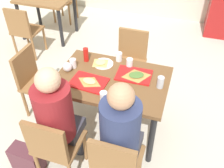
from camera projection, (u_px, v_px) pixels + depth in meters
ground_plane at (112, 126)px, 3.06m from camera, size 10.00×10.00×0.02m
main_table at (112, 86)px, 2.65m from camera, size 1.14×0.78×0.72m
chair_near_left at (54, 145)px, 2.24m from camera, size 0.40×0.40×0.84m
chair_near_right at (116, 163)px, 2.11m from camera, size 0.40×0.40×0.84m
chair_far_side at (131, 57)px, 3.30m from camera, size 0.40×0.40×0.84m
chair_left_end at (35, 78)px, 2.97m from camera, size 0.40×0.40×0.84m
person_in_red at (58, 115)px, 2.19m from camera, size 0.32×0.42×1.25m
person_in_brown_jacket at (121, 131)px, 2.05m from camera, size 0.32×0.42×1.25m
tray_red_near at (89, 82)px, 2.53m from camera, size 0.38×0.28×0.02m
tray_red_far at (134, 75)px, 2.62m from camera, size 0.37×0.27×0.02m
paper_plate_center at (103, 64)px, 2.78m from camera, size 0.22×0.22×0.01m
paper_plate_near_edge at (122, 95)px, 2.39m from camera, size 0.22×0.22×0.01m
pizza_slice_a at (89, 81)px, 2.51m from camera, size 0.22×0.17×0.02m
pizza_slice_b at (136, 75)px, 2.59m from camera, size 0.27×0.24×0.02m
pizza_slice_c at (100, 63)px, 2.77m from camera, size 0.22×0.22×0.02m
pizza_slice_d at (124, 96)px, 2.36m from camera, size 0.17×0.25×0.02m
plastic_cup_a at (119, 57)px, 2.80m from camera, size 0.07×0.07×0.10m
plastic_cup_b at (104, 97)px, 2.31m from camera, size 0.07×0.07×0.10m
plastic_cup_c at (73, 63)px, 2.71m from camera, size 0.07×0.07×0.10m
plastic_cup_d at (130, 63)px, 2.71m from camera, size 0.07×0.07×0.10m
soda_can at (160, 82)px, 2.45m from camera, size 0.07×0.07×0.12m
condiment_bottle at (86, 55)px, 2.78m from camera, size 0.06×0.06×0.16m
foil_bundle at (67, 67)px, 2.66m from camera, size 0.10×0.10×0.10m
handbag at (27, 158)px, 2.54m from camera, size 0.33×0.17×0.28m
background_table at (46, 4)px, 4.36m from camera, size 0.90×0.70×0.72m
background_chair_near at (23, 29)px, 3.90m from camera, size 0.40×0.40×0.84m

